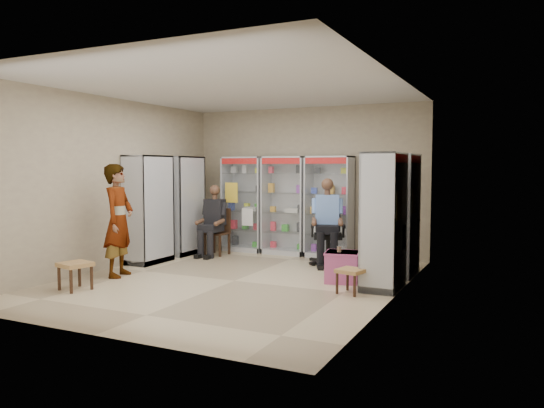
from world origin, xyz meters
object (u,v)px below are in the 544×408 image
at_px(seated_shopkeeper, 327,224).
at_px(standing_man, 119,220).
at_px(cabinet_left_near, 149,209).
at_px(cabinet_back_right, 329,207).
at_px(office_chair, 328,233).
at_px(cabinet_right_near, 384,221).
at_px(woven_stool_b, 75,276).
at_px(cabinet_back_left, 245,204).
at_px(pink_trunk, 342,267).
at_px(woven_stool_a, 351,281).
at_px(cabinet_right_far, 400,215).
at_px(cabinet_back_mid, 285,205).
at_px(cabinet_left_far, 183,205).
at_px(wooden_chair, 217,232).

xyz_separation_m(seated_shopkeeper, standing_man, (-2.71, -2.45, 0.18)).
bearing_deg(seated_shopkeeper, cabinet_left_near, -178.40).
distance_m(cabinet_back_right, office_chair, 0.87).
xyz_separation_m(cabinet_right_near, standing_man, (-4.11, -1.01, -0.08)).
bearing_deg(woven_stool_b, office_chair, 53.50).
distance_m(cabinet_back_left, pink_trunk, 3.62).
relative_size(office_chair, seated_shopkeeper, 0.79).
distance_m(seated_shopkeeper, woven_stool_b, 4.39).
bearing_deg(woven_stool_b, woven_stool_a, 22.43).
height_order(cabinet_back_right, cabinet_right_far, same).
xyz_separation_m(pink_trunk, woven_stool_a, (0.34, -0.66, -0.06)).
bearing_deg(standing_man, pink_trunk, -87.14).
xyz_separation_m(cabinet_back_left, woven_stool_a, (3.20, -2.75, -0.82)).
bearing_deg(seated_shopkeeper, standing_man, -158.42).
distance_m(cabinet_right_near, pink_trunk, 1.03).
xyz_separation_m(cabinet_right_far, cabinet_left_near, (-4.46, -0.90, 0.00)).
relative_size(cabinet_back_mid, woven_stool_b, 4.94).
bearing_deg(cabinet_right_near, cabinet_back_mid, 49.16).
bearing_deg(office_chair, woven_stool_b, -147.07).
xyz_separation_m(office_chair, woven_stool_a, (1.06, -2.02, -0.41)).
xyz_separation_m(cabinet_back_right, pink_trunk, (0.96, -2.08, -0.76)).
xyz_separation_m(cabinet_back_mid, standing_man, (-1.53, -3.24, -0.08)).
distance_m(cabinet_right_near, cabinet_left_far, 4.65).
bearing_deg(pink_trunk, cabinet_right_near, -12.20).
bearing_deg(office_chair, seated_shopkeeper, -110.57).
bearing_deg(cabinet_right_far, standing_man, 117.15).
xyz_separation_m(woven_stool_a, standing_man, (-3.78, -0.49, 0.74)).
height_order(cabinet_left_far, standing_man, cabinet_left_far).
xyz_separation_m(cabinet_back_mid, cabinet_right_near, (2.58, -2.23, 0.00)).
bearing_deg(seated_shopkeeper, cabinet_back_right, 86.22).
xyz_separation_m(cabinet_back_left, pink_trunk, (2.86, -2.08, -0.76)).
relative_size(cabinet_back_mid, pink_trunk, 4.05).
relative_size(wooden_chair, seated_shopkeeper, 0.63).
distance_m(cabinet_left_far, seated_shopkeeper, 3.08).
distance_m(cabinet_back_mid, office_chair, 1.45).
relative_size(cabinet_back_right, woven_stool_a, 5.67).
bearing_deg(seated_shopkeeper, cabinet_right_far, -34.63).
bearing_deg(seated_shopkeeper, cabinet_right_near, -66.67).
height_order(wooden_chair, seated_shopkeeper, seated_shopkeeper).
xyz_separation_m(cabinet_left_near, woven_stool_b, (0.45, -2.24, -0.80)).
relative_size(cabinet_right_near, woven_stool_b, 4.94).
relative_size(cabinet_left_far, cabinet_left_near, 1.00).
xyz_separation_m(cabinet_right_near, seated_shopkeeper, (-1.39, 1.45, -0.26)).
height_order(seated_shopkeeper, standing_man, standing_man).
xyz_separation_m(cabinet_right_near, pink_trunk, (-0.67, 0.15, -0.76)).
distance_m(cabinet_right_far, pink_trunk, 1.40).
relative_size(pink_trunk, woven_stool_b, 1.22).
height_order(cabinet_left_far, cabinet_left_near, same).
relative_size(cabinet_left_far, pink_trunk, 4.05).
relative_size(cabinet_left_far, woven_stool_a, 5.67).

